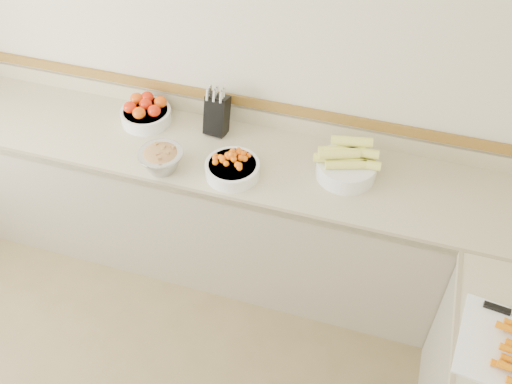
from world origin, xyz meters
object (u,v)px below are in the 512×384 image
(tomato_bowl, at_px, (146,112))
(corn_bowl, at_px, (347,164))
(cherry_tomato_bowl, at_px, (232,167))
(knife_block, at_px, (217,114))
(rhubarb_bowl, at_px, (161,159))

(tomato_bowl, bearing_deg, corn_bowl, -5.59)
(tomato_bowl, relative_size, cherry_tomato_bowl, 1.01)
(knife_block, xyz_separation_m, rhubarb_bowl, (-0.18, -0.39, -0.05))
(corn_bowl, bearing_deg, tomato_bowl, 174.41)
(knife_block, bearing_deg, rhubarb_bowl, -114.01)
(cherry_tomato_bowl, relative_size, rhubarb_bowl, 1.20)
(knife_block, xyz_separation_m, corn_bowl, (0.78, -0.15, -0.04))
(tomato_bowl, bearing_deg, cherry_tomato_bowl, -24.65)
(cherry_tomato_bowl, xyz_separation_m, corn_bowl, (0.58, 0.17, 0.03))
(rhubarb_bowl, bearing_deg, tomato_bowl, 125.68)
(rhubarb_bowl, bearing_deg, cherry_tomato_bowl, 9.95)
(tomato_bowl, relative_size, rhubarb_bowl, 1.21)
(knife_block, xyz_separation_m, cherry_tomato_bowl, (0.20, -0.33, -0.07))
(knife_block, relative_size, tomato_bowl, 1.01)
(cherry_tomato_bowl, bearing_deg, corn_bowl, 16.75)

